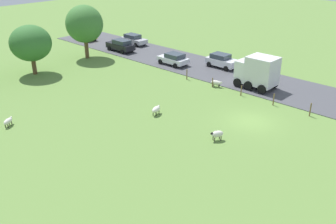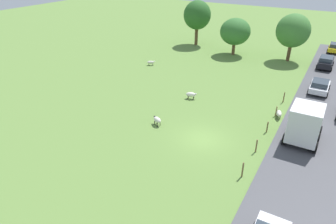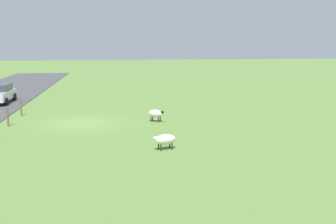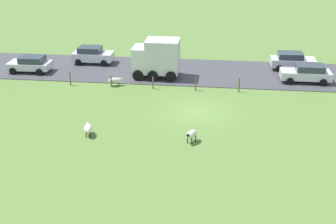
{
  "view_description": "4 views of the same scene",
  "coord_description": "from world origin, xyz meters",
  "px_view_note": "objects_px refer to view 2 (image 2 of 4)",
  "views": [
    {
      "loc": [
        -26.72,
        -15.15,
        14.32
      ],
      "look_at": [
        -6.24,
        4.1,
        1.68
      ],
      "focal_mm": 40.34,
      "sensor_mm": 36.0,
      "label": 1
    },
    {
      "loc": [
        8.68,
        -21.2,
        14.6
      ],
      "look_at": [
        -3.91,
        0.53,
        1.45
      ],
      "focal_mm": 32.3,
      "sensor_mm": 36.0,
      "label": 2
    },
    {
      "loc": [
        -2.42,
        26.81,
        5.53
      ],
      "look_at": [
        -5.52,
        1.38,
        0.89
      ],
      "focal_mm": 43.7,
      "sensor_mm": 36.0,
      "label": 3
    },
    {
      "loc": [
        -30.21,
        -1.32,
        13.35
      ],
      "look_at": [
        -3.71,
        1.76,
        1.56
      ],
      "focal_mm": 46.74,
      "sensor_mm": 36.0,
      "label": 4
    }
  ],
  "objects_px": {
    "sheep_1": "(157,120)",
    "sheep_2": "(151,62)",
    "sheep_0": "(191,95)",
    "tree_1": "(235,32)",
    "truck_0": "(305,122)",
    "car_4": "(326,62)",
    "car_0": "(335,47)",
    "tree_2": "(293,31)",
    "tree_0": "(197,15)",
    "car_1": "(320,86)",
    "sheep_3": "(279,113)"
  },
  "relations": [
    {
      "from": "sheep_2",
      "to": "truck_0",
      "type": "relative_size",
      "value": 0.28
    },
    {
      "from": "sheep_0",
      "to": "sheep_2",
      "type": "height_order",
      "value": "sheep_0"
    },
    {
      "from": "truck_0",
      "to": "car_4",
      "type": "distance_m",
      "value": 22.17
    },
    {
      "from": "sheep_1",
      "to": "truck_0",
      "type": "bearing_deg",
      "value": 17.74
    },
    {
      "from": "tree_2",
      "to": "car_0",
      "type": "bearing_deg",
      "value": 55.63
    },
    {
      "from": "tree_2",
      "to": "car_4",
      "type": "distance_m",
      "value": 6.47
    },
    {
      "from": "car_0",
      "to": "sheep_0",
      "type": "bearing_deg",
      "value": -113.86
    },
    {
      "from": "tree_2",
      "to": "truck_0",
      "type": "height_order",
      "value": "tree_2"
    },
    {
      "from": "sheep_1",
      "to": "tree_2",
      "type": "relative_size",
      "value": 0.16
    },
    {
      "from": "car_1",
      "to": "tree_2",
      "type": "bearing_deg",
      "value": 117.16
    },
    {
      "from": "tree_1",
      "to": "tree_2",
      "type": "distance_m",
      "value": 8.5
    },
    {
      "from": "sheep_2",
      "to": "tree_2",
      "type": "relative_size",
      "value": 0.16
    },
    {
      "from": "sheep_1",
      "to": "tree_0",
      "type": "distance_m",
      "value": 30.16
    },
    {
      "from": "tree_1",
      "to": "sheep_1",
      "type": "bearing_deg",
      "value": -86.82
    },
    {
      "from": "sheep_1",
      "to": "car_1",
      "type": "bearing_deg",
      "value": 52.17
    },
    {
      "from": "sheep_3",
      "to": "tree_0",
      "type": "height_order",
      "value": "tree_0"
    },
    {
      "from": "tree_0",
      "to": "tree_1",
      "type": "height_order",
      "value": "tree_0"
    },
    {
      "from": "sheep_0",
      "to": "sheep_3",
      "type": "distance_m",
      "value": 9.62
    },
    {
      "from": "sheep_2",
      "to": "sheep_0",
      "type": "bearing_deg",
      "value": -36.2
    },
    {
      "from": "sheep_0",
      "to": "tree_0",
      "type": "distance_m",
      "value": 23.82
    },
    {
      "from": "tree_2",
      "to": "car_1",
      "type": "height_order",
      "value": "tree_2"
    },
    {
      "from": "tree_0",
      "to": "car_1",
      "type": "relative_size",
      "value": 1.94
    },
    {
      "from": "car_0",
      "to": "car_1",
      "type": "bearing_deg",
      "value": -90.8
    },
    {
      "from": "tree_2",
      "to": "truck_0",
      "type": "distance_m",
      "value": 23.76
    },
    {
      "from": "sheep_1",
      "to": "truck_0",
      "type": "relative_size",
      "value": 0.28
    },
    {
      "from": "car_1",
      "to": "car_4",
      "type": "height_order",
      "value": "car_4"
    },
    {
      "from": "truck_0",
      "to": "car_0",
      "type": "height_order",
      "value": "truck_0"
    },
    {
      "from": "sheep_3",
      "to": "truck_0",
      "type": "relative_size",
      "value": 0.31
    },
    {
      "from": "tree_0",
      "to": "tree_1",
      "type": "relative_size",
      "value": 1.32
    },
    {
      "from": "sheep_0",
      "to": "tree_2",
      "type": "bearing_deg",
      "value": 71.26
    },
    {
      "from": "tree_0",
      "to": "truck_0",
      "type": "bearing_deg",
      "value": -48.17
    },
    {
      "from": "sheep_0",
      "to": "tree_1",
      "type": "height_order",
      "value": "tree_1"
    },
    {
      "from": "sheep_3",
      "to": "car_4",
      "type": "distance_m",
      "value": 18.97
    },
    {
      "from": "sheep_1",
      "to": "sheep_2",
      "type": "relative_size",
      "value": 0.99
    },
    {
      "from": "sheep_1",
      "to": "tree_1",
      "type": "bearing_deg",
      "value": 93.18
    },
    {
      "from": "truck_0",
      "to": "tree_1",
      "type": "bearing_deg",
      "value": 122.5
    },
    {
      "from": "sheep_1",
      "to": "tree_0",
      "type": "bearing_deg",
      "value": 108.22
    },
    {
      "from": "sheep_3",
      "to": "sheep_1",
      "type": "bearing_deg",
      "value": -143.2
    },
    {
      "from": "car_0",
      "to": "car_4",
      "type": "xyz_separation_m",
      "value": [
        -0.54,
        -9.33,
        0.08
      ]
    },
    {
      "from": "car_0",
      "to": "tree_0",
      "type": "bearing_deg",
      "value": -162.09
    },
    {
      "from": "sheep_3",
      "to": "car_0",
      "type": "relative_size",
      "value": 0.32
    },
    {
      "from": "sheep_3",
      "to": "car_4",
      "type": "xyz_separation_m",
      "value": [
        2.45,
        18.81,
        0.43
      ]
    },
    {
      "from": "tree_2",
      "to": "truck_0",
      "type": "bearing_deg",
      "value": -76.51
    },
    {
      "from": "sheep_1",
      "to": "sheep_2",
      "type": "distance_m",
      "value": 17.68
    },
    {
      "from": "sheep_2",
      "to": "car_4",
      "type": "height_order",
      "value": "car_4"
    },
    {
      "from": "sheep_1",
      "to": "car_1",
      "type": "height_order",
      "value": "car_1"
    },
    {
      "from": "sheep_1",
      "to": "car_0",
      "type": "bearing_deg",
      "value": 70.18
    },
    {
      "from": "sheep_1",
      "to": "tree_1",
      "type": "height_order",
      "value": "tree_1"
    },
    {
      "from": "car_4",
      "to": "tree_1",
      "type": "bearing_deg",
      "value": -178.52
    },
    {
      "from": "tree_2",
      "to": "car_1",
      "type": "relative_size",
      "value": 1.78
    }
  ]
}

